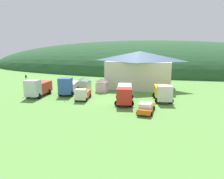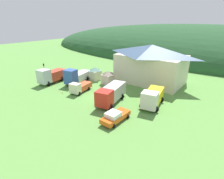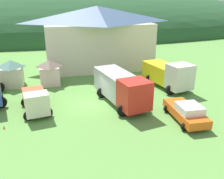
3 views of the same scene
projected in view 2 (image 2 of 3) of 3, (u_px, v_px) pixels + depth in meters
The scene contains 14 objects.
ground_plane at pixel (101, 97), 34.67m from camera, with size 200.00×200.00×0.00m, color #5B9342.
forested_hill_backdrop at pixel (187, 54), 77.90m from camera, with size 156.15×60.00×24.91m, color #234C28.
depot_building at pixel (151, 63), 41.45m from camera, with size 16.12×10.01×8.84m.
play_shed_cream at pixel (95, 74), 43.95m from camera, with size 2.49×2.69×3.18m.
play_shed_pink at pixel (108, 77), 41.36m from camera, with size 2.43×2.71×3.01m.
tow_truck_silver at pixel (51, 75), 41.76m from camera, with size 3.70×6.97×3.64m.
box_truck_blue at pixel (76, 76), 41.63m from camera, with size 4.18×7.94×3.74m.
light_truck_cream at pixel (80, 87), 36.58m from camera, with size 2.97×5.45×2.33m.
crane_truck_red at pixel (111, 93), 31.75m from camera, with size 4.21×8.19×3.18m.
flatbed_truck_yellow at pixel (152, 97), 30.48m from camera, with size 4.05×7.15×3.27m.
service_pickup_orange at pixel (115, 116), 26.08m from camera, with size 2.52×5.09×1.66m.
traffic_light_west at pixel (44, 70), 43.32m from camera, with size 0.20×0.32×4.20m.
traffic_cone_near_pickup at pixel (117, 93), 36.39m from camera, with size 0.36×0.36×0.56m, color orange.
traffic_cone_mid_row at pixel (62, 93), 36.35m from camera, with size 0.36×0.36×0.61m, color orange.
Camera 2 is at (20.87, -23.99, 14.05)m, focal length 28.51 mm.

